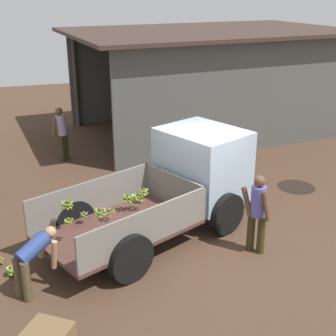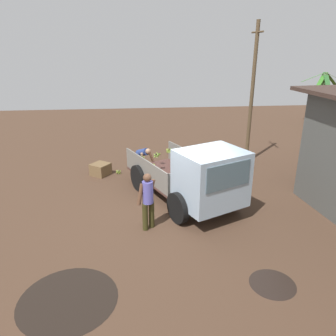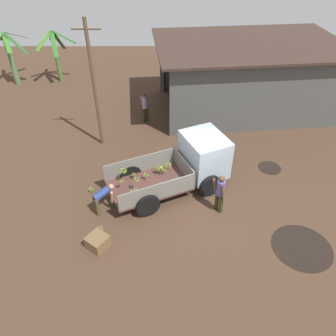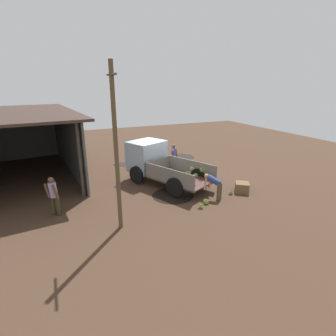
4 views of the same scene
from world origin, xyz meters
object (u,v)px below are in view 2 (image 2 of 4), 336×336
(person_foreground_visitor, at_px, (148,199))
(wooden_crate_0, at_px, (101,169))
(cargo_truck, at_px, (201,178))
(utility_pole, at_px, (252,94))
(banana_bunch_on_ground_1, at_px, (158,166))
(banana_bunch_on_ground_2, at_px, (118,172))
(person_worker_loading, at_px, (142,156))
(person_bystander_near_shed, at_px, (319,155))
(banana_bunch_on_ground_0, at_px, (168,164))

(person_foreground_visitor, height_order, wooden_crate_0, person_foreground_visitor)
(cargo_truck, relative_size, utility_pole, 0.87)
(banana_bunch_on_ground_1, height_order, banana_bunch_on_ground_2, banana_bunch_on_ground_1)
(person_worker_loading, relative_size, banana_bunch_on_ground_1, 4.22)
(person_bystander_near_shed, xyz_separation_m, banana_bunch_on_ground_2, (-1.17, -7.74, -0.83))
(person_worker_loading, height_order, person_bystander_near_shed, person_bystander_near_shed)
(person_foreground_visitor, bearing_deg, wooden_crate_0, -14.48)
(wooden_crate_0, bearing_deg, person_foreground_visitor, 21.92)
(banana_bunch_on_ground_1, bearing_deg, person_foreground_visitor, -7.50)
(banana_bunch_on_ground_0, bearing_deg, wooden_crate_0, -75.03)
(person_bystander_near_shed, height_order, wooden_crate_0, person_bystander_near_shed)
(utility_pole, relative_size, person_bystander_near_shed, 3.51)
(banana_bunch_on_ground_2, bearing_deg, utility_pole, 98.14)
(cargo_truck, height_order, person_bystander_near_shed, cargo_truck)
(person_foreground_visitor, bearing_deg, utility_pole, -78.17)
(person_foreground_visitor, distance_m, banana_bunch_on_ground_1, 4.84)
(person_worker_loading, xyz_separation_m, banana_bunch_on_ground_1, (-0.40, 0.66, -0.58))
(utility_pole, bearing_deg, person_worker_loading, -80.39)
(utility_pole, relative_size, person_foreground_visitor, 3.48)
(utility_pole, height_order, person_worker_loading, utility_pole)
(banana_bunch_on_ground_1, bearing_deg, cargo_truck, 15.03)
(person_worker_loading, height_order, banana_bunch_on_ground_0, person_worker_loading)
(banana_bunch_on_ground_0, height_order, banana_bunch_on_ground_2, banana_bunch_on_ground_0)
(banana_bunch_on_ground_0, bearing_deg, person_bystander_near_shed, 71.78)
(cargo_truck, bearing_deg, wooden_crate_0, -159.57)
(banana_bunch_on_ground_1, distance_m, wooden_crate_0, 2.39)
(banana_bunch_on_ground_2, bearing_deg, banana_bunch_on_ground_1, 104.52)
(person_foreground_visitor, distance_m, wooden_crate_0, 4.65)
(cargo_truck, bearing_deg, utility_pole, 120.95)
(person_worker_loading, bearing_deg, person_bystander_near_shed, 46.17)
(utility_pole, height_order, banana_bunch_on_ground_0, utility_pole)
(person_bystander_near_shed, relative_size, banana_bunch_on_ground_0, 6.89)
(cargo_truck, relative_size, banana_bunch_on_ground_1, 18.94)
(utility_pole, height_order, person_bystander_near_shed, utility_pole)
(person_worker_loading, distance_m, person_bystander_near_shed, 6.86)
(cargo_truck, xyz_separation_m, banana_bunch_on_ground_0, (-4.12, -0.60, -1.00))
(banana_bunch_on_ground_1, bearing_deg, person_worker_loading, -58.37)
(person_bystander_near_shed, bearing_deg, cargo_truck, 153.90)
(person_foreground_visitor, xyz_separation_m, person_worker_loading, (-4.33, -0.03, -0.22))
(person_foreground_visitor, bearing_deg, banana_bunch_on_ground_0, -48.34)
(utility_pole, xyz_separation_m, banana_bunch_on_ground_2, (0.80, -5.58, -2.92))
(banana_bunch_on_ground_0, xyz_separation_m, banana_bunch_on_ground_1, (0.27, -0.43, 0.01))
(cargo_truck, relative_size, wooden_crate_0, 7.82)
(banana_bunch_on_ground_0, distance_m, banana_bunch_on_ground_2, 2.19)
(utility_pole, distance_m, person_bystander_near_shed, 3.59)
(person_foreground_visitor, bearing_deg, person_bystander_near_shed, -101.36)
(person_bystander_near_shed, bearing_deg, banana_bunch_on_ground_0, 111.68)
(cargo_truck, height_order, banana_bunch_on_ground_1, cargo_truck)
(wooden_crate_0, bearing_deg, person_bystander_near_shed, 82.42)
(wooden_crate_0, bearing_deg, banana_bunch_on_ground_1, 101.39)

